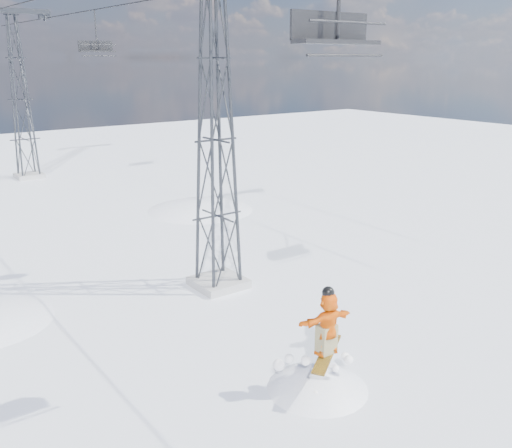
# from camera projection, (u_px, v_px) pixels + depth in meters

# --- Properties ---
(ground) EXTENTS (120.00, 120.00, 0.00)m
(ground) POSITION_uv_depth(u_px,v_px,m) (360.00, 388.00, 14.81)
(ground) COLOR white
(ground) RESTS_ON ground
(snow_terrain) EXTENTS (39.00, 37.00, 22.00)m
(snow_terrain) POSITION_uv_depth(u_px,v_px,m) (5.00, 397.00, 31.20)
(snow_terrain) COLOR white
(snow_terrain) RESTS_ON ground
(lift_tower_near) EXTENTS (5.20, 1.80, 11.43)m
(lift_tower_near) POSITION_uv_depth(u_px,v_px,m) (216.00, 141.00, 19.91)
(lift_tower_near) COLOR #999999
(lift_tower_near) RESTS_ON ground
(lift_tower_far) EXTENTS (5.20, 1.80, 11.43)m
(lift_tower_far) POSITION_uv_depth(u_px,v_px,m) (21.00, 100.00, 39.23)
(lift_tower_far) COLOR #999999
(lift_tower_far) RESTS_ON ground
(haul_cables) EXTENTS (4.46, 51.00, 0.06)m
(haul_cables) POSITION_uv_depth(u_px,v_px,m) (85.00, 1.00, 27.29)
(haul_cables) COLOR black
(haul_cables) RESTS_ON ground
(snowboarder_jump) EXTENTS (4.40, 4.40, 6.88)m
(snowboarder_jump) POSITION_uv_depth(u_px,v_px,m) (316.00, 442.00, 15.27)
(snowboarder_jump) COLOR white
(snowboarder_jump) RESTS_ON ground
(lift_chair_near) EXTENTS (2.08, 0.60, 2.57)m
(lift_chair_near) POSITION_uv_depth(u_px,v_px,m) (335.00, 31.00, 11.50)
(lift_chair_near) COLOR black
(lift_chair_near) RESTS_ON ground
(lift_chair_mid) EXTENTS (2.03, 0.58, 2.52)m
(lift_chair_mid) POSITION_uv_depth(u_px,v_px,m) (97.00, 47.00, 32.59)
(lift_chair_mid) COLOR black
(lift_chair_mid) RESTS_ON ground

